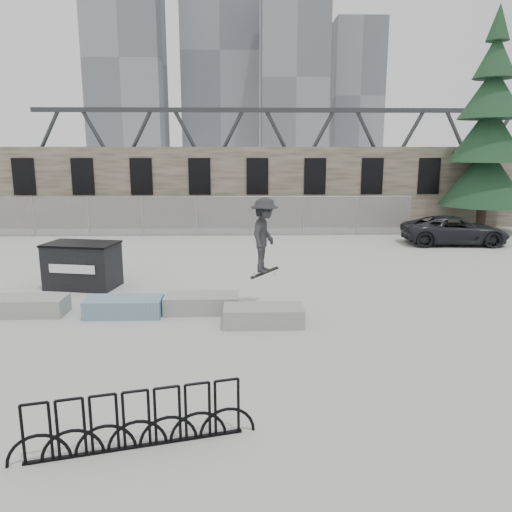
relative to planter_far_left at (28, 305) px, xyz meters
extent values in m
plane|color=#A4A49F|center=(3.38, 0.04, -0.26)|extent=(120.00, 120.00, 0.00)
cube|color=brown|center=(3.38, 16.29, 1.99)|extent=(36.00, 2.50, 4.50)
cube|color=black|center=(-6.22, 15.02, 2.64)|extent=(1.20, 0.12, 2.00)
cube|color=black|center=(-3.02, 15.02, 2.64)|extent=(1.20, 0.12, 2.00)
cube|color=black|center=(0.18, 15.02, 2.64)|extent=(1.20, 0.12, 2.00)
cube|color=black|center=(3.38, 15.02, 2.64)|extent=(1.20, 0.12, 2.00)
cube|color=black|center=(6.58, 15.02, 2.64)|extent=(1.20, 0.12, 2.00)
cube|color=black|center=(9.78, 15.02, 2.64)|extent=(1.20, 0.12, 2.00)
cube|color=black|center=(12.98, 15.02, 2.64)|extent=(1.20, 0.12, 2.00)
cube|color=black|center=(16.18, 15.02, 2.64)|extent=(1.20, 0.12, 2.00)
cube|color=black|center=(19.38, 15.02, 2.64)|extent=(1.20, 0.12, 2.00)
cylinder|color=gray|center=(-4.87, 12.54, 0.74)|extent=(0.06, 0.06, 2.00)
cylinder|color=gray|center=(-2.12, 12.54, 0.74)|extent=(0.06, 0.06, 2.00)
cylinder|color=gray|center=(0.63, 12.54, 0.74)|extent=(0.06, 0.06, 2.00)
cylinder|color=gray|center=(3.38, 12.54, 0.74)|extent=(0.06, 0.06, 2.00)
cylinder|color=gray|center=(6.13, 12.54, 0.74)|extent=(0.06, 0.06, 2.00)
cylinder|color=gray|center=(8.88, 12.54, 0.74)|extent=(0.06, 0.06, 2.00)
cylinder|color=gray|center=(11.63, 12.54, 0.74)|extent=(0.06, 0.06, 2.00)
cylinder|color=gray|center=(14.38, 12.54, 0.74)|extent=(0.06, 0.06, 2.00)
cube|color=#99999E|center=(3.38, 12.54, 0.74)|extent=(22.00, 0.02, 2.00)
cylinder|color=gray|center=(3.38, 12.54, 1.74)|extent=(22.00, 0.04, 0.04)
cube|color=#999996|center=(0.00, 0.00, -0.02)|extent=(2.00, 0.90, 0.48)
cube|color=#2D471E|center=(0.00, 0.00, 0.16)|extent=(1.76, 0.66, 0.10)
cube|color=teal|center=(2.59, -0.16, -0.02)|extent=(2.00, 0.90, 0.48)
cube|color=#2D471E|center=(2.59, -0.16, 0.16)|extent=(1.76, 0.66, 0.10)
cube|color=#999996|center=(4.62, 0.09, -0.02)|extent=(2.00, 0.90, 0.48)
cube|color=#2D471E|center=(4.62, 0.09, 0.16)|extent=(1.76, 0.66, 0.10)
cube|color=#999996|center=(6.26, -0.99, -0.02)|extent=(2.00, 0.90, 0.48)
cube|color=#2D471E|center=(6.26, -0.99, 0.16)|extent=(1.76, 0.66, 0.10)
cube|color=black|center=(0.64, 2.71, 0.44)|extent=(2.35, 1.67, 1.39)
cube|color=black|center=(0.64, 2.71, 1.15)|extent=(2.41, 1.73, 0.06)
cube|color=white|center=(0.51, 2.06, 0.49)|extent=(1.48, 0.30, 0.27)
cube|color=black|center=(4.18, -6.24, -0.24)|extent=(3.07, 0.82, 0.04)
torus|color=black|center=(2.87, -6.57, 0.19)|extent=(0.88, 0.26, 0.89)
torus|color=black|center=(3.31, -6.46, 0.19)|extent=(0.88, 0.26, 0.89)
torus|color=black|center=(3.74, -6.35, 0.19)|extent=(0.88, 0.26, 0.89)
torus|color=black|center=(4.18, -6.24, 0.19)|extent=(0.88, 0.26, 0.89)
torus|color=black|center=(4.62, -6.13, 0.19)|extent=(0.88, 0.26, 0.89)
torus|color=black|center=(5.05, -6.02, 0.19)|extent=(0.88, 0.26, 0.89)
torus|color=black|center=(5.49, -5.91, 0.19)|extent=(0.88, 0.26, 0.89)
cylinder|color=#38281E|center=(18.62, 13.52, 1.08)|extent=(0.50, 0.50, 2.68)
cone|color=black|center=(18.62, 13.52, 2.74)|extent=(4.52, 4.52, 3.20)
cone|color=black|center=(18.62, 13.52, 4.94)|extent=(3.89, 3.89, 3.00)
cone|color=black|center=(18.62, 13.52, 6.94)|extent=(3.28, 3.28, 2.60)
cone|color=black|center=(18.62, 13.52, 8.74)|extent=(2.11, 2.11, 2.20)
cone|color=black|center=(18.62, 13.52, 10.34)|extent=(1.15, 1.15, 1.80)
cube|color=slate|center=(-16.62, 90.04, 20.74)|extent=(14.00, 12.00, 42.00)
cube|color=slate|center=(1.38, 100.04, 23.74)|extent=(16.00, 14.00, 48.00)
cube|color=slate|center=(15.38, 85.04, 16.74)|extent=(12.00, 12.00, 34.00)
cube|color=slate|center=(29.38, 95.04, 14.74)|extent=(10.00, 10.00, 30.00)
cube|color=#2D3033|center=(13.38, 55.04, 3.74)|extent=(70.00, 3.00, 1.20)
cube|color=#2D3033|center=(13.38, 55.04, 9.24)|extent=(70.00, 0.60, 0.60)
cube|color=gray|center=(-16.62, 55.04, 1.74)|extent=(2.00, 3.00, 4.00)
imported|color=black|center=(15.64, 9.82, 0.40)|extent=(4.86, 2.45, 1.32)
imported|color=#272729|center=(6.33, 0.24, 1.82)|extent=(1.10, 1.47, 2.02)
cube|color=black|center=(6.33, 0.24, 0.79)|extent=(0.78, 0.30, 0.30)
cylinder|color=beige|center=(6.05, 0.17, 0.74)|extent=(0.06, 0.03, 0.06)
cylinder|color=beige|center=(6.05, 0.31, 0.74)|extent=(0.06, 0.03, 0.06)
cylinder|color=beige|center=(6.61, 0.17, 0.74)|extent=(0.06, 0.03, 0.06)
cylinder|color=beige|center=(6.61, 0.31, 0.74)|extent=(0.06, 0.03, 0.06)
camera|label=1|loc=(5.75, -12.90, 4.04)|focal=35.00mm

